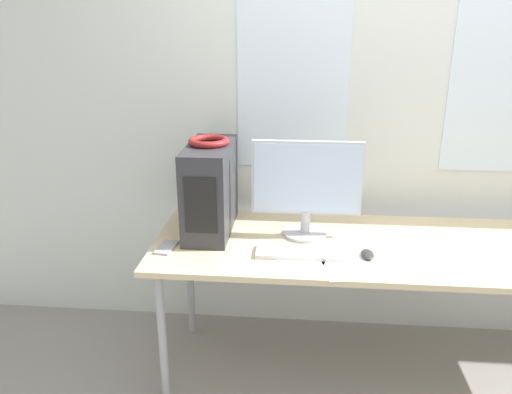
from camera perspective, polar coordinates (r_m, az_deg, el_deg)
wall_back at (r=2.81m, az=15.65°, el=10.28°), size 8.00×0.07×2.70m
desk at (r=2.51m, az=16.28°, el=-6.24°), size 2.38×0.76×0.76m
pc_tower at (r=2.49m, az=-5.25°, el=0.99°), size 0.21×0.50×0.45m
headphones at (r=2.43m, az=-5.42°, el=6.36°), size 0.20×0.20×0.03m
monitor_main at (r=2.42m, az=5.81°, el=1.31°), size 0.53×0.21×0.48m
keyboard at (r=2.30m, az=5.26°, el=-6.30°), size 0.42×0.14×0.02m
mouse at (r=2.33m, az=12.62°, el=-6.42°), size 0.06×0.11×0.03m
cell_phone at (r=2.39m, az=-10.20°, el=-5.69°), size 0.09×0.16×0.01m
paper_sheet_left at (r=2.24m, az=10.30°, el=-7.61°), size 0.25×0.32×0.00m
paper_sheet_front at (r=2.26m, az=5.23°, el=-7.17°), size 0.29×0.35×0.00m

